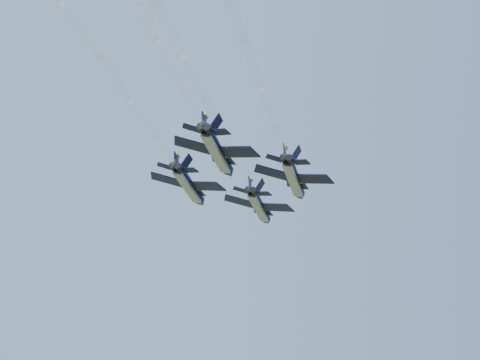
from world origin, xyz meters
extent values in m
cylinder|color=black|center=(3.91, 12.08, 100.42)|extent=(6.20, 11.60, 1.84)
cone|color=black|center=(6.60, 18.60, 100.42)|extent=(2.59, 2.84, 1.84)
ellipsoid|color=black|center=(5.18, 14.83, 100.90)|extent=(1.76, 2.36, 0.93)
cube|color=gray|center=(3.78, 12.14, 99.86)|extent=(5.32, 10.31, 0.72)
cube|color=black|center=(0.92, 12.55, 101.10)|extent=(5.23, 3.22, 1.46)
cube|color=yellow|center=(1.51, 13.94, 101.19)|extent=(4.90, 0.69, 1.45)
cube|color=black|center=(6.32, 10.32, 99.57)|extent=(5.67, 5.43, 1.46)
cube|color=yellow|center=(6.92, 11.70, 99.66)|extent=(3.92, 3.41, 1.45)
cube|color=black|center=(0.09, 7.57, 100.89)|extent=(2.28, 1.44, 0.70)
cube|color=black|center=(3.43, 6.19, 99.95)|extent=(2.62, 2.60, 0.70)
cube|color=black|center=(1.62, 7.61, 101.82)|extent=(1.00, 1.91, 2.32)
cube|color=black|center=(2.97, 7.06, 101.44)|extent=(2.01, 2.33, 2.02)
cylinder|color=black|center=(1.15, 6.46, 100.44)|extent=(1.51, 1.44, 1.19)
cylinder|color=black|center=(1.86, 6.17, 100.24)|extent=(1.51, 1.44, 1.19)
cylinder|color=black|center=(-8.19, 3.35, 100.42)|extent=(6.20, 11.60, 1.84)
cone|color=black|center=(-5.50, 9.86, 100.42)|extent=(2.59, 2.84, 1.84)
ellipsoid|color=black|center=(-6.92, 6.09, 100.90)|extent=(1.76, 2.36, 0.93)
cube|color=gray|center=(-8.33, 3.40, 99.86)|extent=(5.32, 10.31, 0.72)
cube|color=black|center=(-11.19, 3.81, 101.10)|extent=(5.23, 3.22, 1.46)
cube|color=yellow|center=(-10.59, 5.20, 101.19)|extent=(4.90, 0.69, 1.45)
cube|color=black|center=(-5.78, 1.58, 99.57)|extent=(5.67, 5.43, 1.46)
cube|color=yellow|center=(-5.18, 2.97, 99.66)|extent=(3.92, 3.41, 1.45)
cube|color=black|center=(-12.01, -1.17, 100.89)|extent=(2.28, 1.44, 0.70)
cube|color=black|center=(-8.67, -2.55, 99.95)|extent=(2.62, 2.60, 0.70)
cube|color=black|center=(-10.49, -1.12, 101.82)|extent=(1.00, 1.91, 2.32)
cube|color=black|center=(-9.13, -1.68, 101.44)|extent=(2.01, 2.33, 2.02)
cylinder|color=black|center=(-10.95, -2.28, 100.44)|extent=(1.51, 1.44, 1.19)
cylinder|color=black|center=(-10.24, -2.57, 100.24)|extent=(1.51, 1.44, 1.19)
cylinder|color=black|center=(6.21, -2.23, 100.42)|extent=(6.20, 11.60, 1.84)
cone|color=black|center=(8.90, 4.28, 100.42)|extent=(2.59, 2.84, 1.84)
ellipsoid|color=black|center=(7.48, 0.51, 100.90)|extent=(1.76, 2.36, 0.93)
cube|color=gray|center=(6.08, -2.18, 99.86)|extent=(5.32, 10.31, 0.72)
cube|color=black|center=(3.22, -1.77, 101.10)|extent=(5.23, 3.22, 1.46)
cube|color=yellow|center=(3.82, -0.38, 101.19)|extent=(4.90, 0.69, 1.45)
cube|color=black|center=(8.63, -4.00, 99.57)|extent=(5.67, 5.43, 1.46)
cube|color=yellow|center=(9.22, -2.61, 99.66)|extent=(3.92, 3.41, 1.45)
cube|color=black|center=(2.40, -6.75, 100.89)|extent=(2.28, 1.44, 0.70)
cube|color=black|center=(5.74, -8.12, 99.95)|extent=(2.62, 2.60, 0.70)
cube|color=black|center=(3.92, -6.70, 101.82)|extent=(1.00, 1.91, 2.32)
cube|color=black|center=(5.27, -7.26, 101.44)|extent=(2.01, 2.33, 2.02)
cylinder|color=black|center=(3.45, -7.85, 100.44)|extent=(1.51, 1.44, 1.19)
cylinder|color=black|center=(4.17, -8.15, 100.24)|extent=(1.51, 1.44, 1.19)
cylinder|color=black|center=(-5.88, -10.84, 100.42)|extent=(6.20, 11.60, 1.84)
cone|color=black|center=(-3.19, -4.33, 100.42)|extent=(2.59, 2.84, 1.84)
ellipsoid|color=black|center=(-4.61, -8.10, 100.90)|extent=(1.76, 2.36, 0.93)
cube|color=gray|center=(-6.01, -10.79, 99.86)|extent=(5.32, 10.31, 0.72)
cube|color=black|center=(-8.87, -10.38, 101.10)|extent=(5.23, 3.22, 1.46)
cube|color=yellow|center=(-8.28, -8.99, 101.19)|extent=(4.90, 0.69, 1.45)
cube|color=black|center=(-3.47, -12.61, 99.57)|extent=(5.67, 5.43, 1.46)
cube|color=yellow|center=(-2.87, -11.22, 99.66)|extent=(3.92, 3.41, 1.45)
cube|color=black|center=(-9.70, -15.36, 100.89)|extent=(2.28, 1.44, 0.70)
cube|color=black|center=(-6.36, -16.74, 99.95)|extent=(2.62, 2.60, 0.70)
cube|color=black|center=(-8.17, -15.31, 101.82)|extent=(1.00, 1.91, 2.32)
cube|color=black|center=(-6.82, -15.87, 101.44)|extent=(2.01, 2.33, 2.02)
cylinder|color=black|center=(-8.64, -16.46, 100.44)|extent=(1.51, 1.44, 1.19)
cylinder|color=black|center=(-7.93, -16.76, 100.24)|extent=(1.51, 1.44, 1.19)
cylinder|color=white|center=(-2.09, -2.46, 100.42)|extent=(8.38, 18.48, 0.98)
cylinder|color=white|center=(-9.14, -19.54, 100.42)|extent=(8.72, 18.62, 1.35)
cylinder|color=white|center=(-16.20, -36.62, 100.42)|extent=(9.12, 18.78, 1.78)
cylinder|color=white|center=(-14.19, -11.20, 100.42)|extent=(8.38, 18.48, 0.98)
cylinder|color=white|center=(-21.25, -28.28, 100.42)|extent=(8.72, 18.62, 1.35)
cylinder|color=white|center=(0.21, -16.78, 100.42)|extent=(8.38, 18.48, 0.98)
cylinder|color=white|center=(-6.84, -33.86, 100.42)|extent=(8.72, 18.62, 1.35)
cylinder|color=white|center=(-11.88, -25.39, 100.42)|extent=(8.38, 18.48, 0.98)
cylinder|color=white|center=(-18.93, -42.47, 100.42)|extent=(8.72, 18.62, 1.35)
camera|label=1|loc=(-17.10, -97.94, 66.27)|focal=55.00mm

